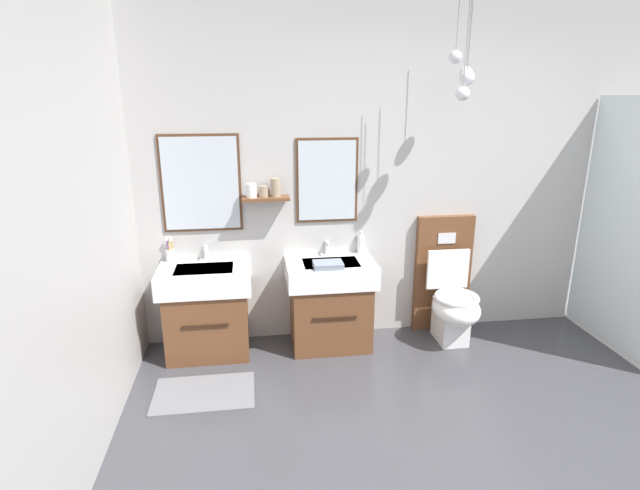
{
  "coord_description": "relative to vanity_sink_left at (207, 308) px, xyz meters",
  "views": [
    {
      "loc": [
        -1.42,
        -1.77,
        1.98
      ],
      "look_at": [
        -0.95,
        1.62,
        0.92
      ],
      "focal_mm": 28.07,
      "sensor_mm": 36.0,
      "label": 1
    }
  ],
  "objects": [
    {
      "name": "toilet",
      "position": [
        1.96,
        0.0,
        0.0
      ],
      "size": [
        0.48,
        0.62,
        1.0
      ],
      "color": "brown",
      "rests_on": "ground"
    },
    {
      "name": "bath_mat",
      "position": [
        0.0,
        -0.59,
        -0.37
      ],
      "size": [
        0.68,
        0.44,
        0.01
      ],
      "primitive_type": "cube",
      "color": "slate",
      "rests_on": "ground"
    },
    {
      "name": "vanity_sink_right",
      "position": [
        0.96,
        0.0,
        0.0
      ],
      "size": [
        0.69,
        0.48,
        0.71
      ],
      "color": "brown",
      "rests_on": "ground"
    },
    {
      "name": "vanity_sink_left",
      "position": [
        0.0,
        0.0,
        0.0
      ],
      "size": [
        0.69,
        0.48,
        0.71
      ],
      "color": "brown",
      "rests_on": "ground"
    },
    {
      "name": "wall_back",
      "position": [
        1.78,
        0.26,
        0.98
      ],
      "size": [
        4.86,
        0.6,
        2.7
      ],
      "color": "#B7B5B2",
      "rests_on": "ground"
    },
    {
      "name": "folded_hand_towel",
      "position": [
        0.92,
        -0.14,
        0.36
      ],
      "size": [
        0.22,
        0.16,
        0.04
      ],
      "primitive_type": "cube",
      "color": "gray",
      "rests_on": "vanity_sink_right"
    },
    {
      "name": "toothbrush_cup",
      "position": [
        -0.27,
        0.16,
        0.4
      ],
      "size": [
        0.07,
        0.07,
        0.2
      ],
      "color": "silver",
      "rests_on": "vanity_sink_left"
    },
    {
      "name": "soap_dispenser",
      "position": [
        1.24,
        0.17,
        0.42
      ],
      "size": [
        0.06,
        0.06,
        0.19
      ],
      "color": "white",
      "rests_on": "vanity_sink_right"
    },
    {
      "name": "tap_on_left_sink",
      "position": [
        0.0,
        0.18,
        0.41
      ],
      "size": [
        0.03,
        0.13,
        0.11
      ],
      "color": "silver",
      "rests_on": "vanity_sink_left"
    },
    {
      "name": "tap_on_right_sink",
      "position": [
        0.96,
        0.18,
        0.41
      ],
      "size": [
        0.03,
        0.13,
        0.11
      ],
      "color": "silver",
      "rests_on": "vanity_sink_right"
    }
  ]
}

